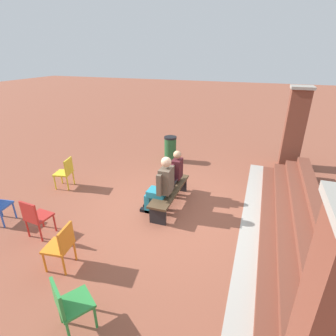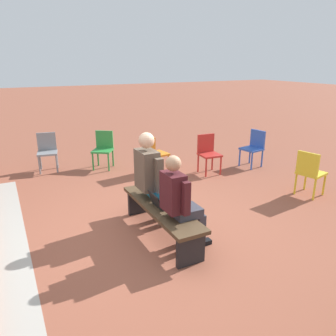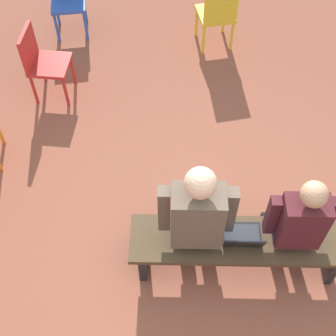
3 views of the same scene
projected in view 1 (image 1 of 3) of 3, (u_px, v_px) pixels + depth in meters
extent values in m
plane|color=brown|center=(172.00, 211.00, 6.21)|extent=(60.00, 60.00, 0.00)
cube|color=#A8A399|center=(251.00, 220.00, 5.86)|extent=(6.61, 0.40, 0.01)
cube|color=brown|center=(290.00, 225.00, 5.58)|extent=(5.81, 1.20, 0.15)
cube|color=brown|center=(299.00, 221.00, 5.47)|extent=(5.81, 0.90, 0.15)
cube|color=brown|center=(308.00, 216.00, 5.37)|extent=(5.81, 0.60, 0.15)
cube|color=brown|center=(318.00, 211.00, 5.26)|extent=(5.81, 0.30, 0.15)
cube|color=brown|center=(294.00, 130.00, 8.13)|extent=(0.56, 0.56, 2.47)
cube|color=gray|center=(303.00, 87.00, 7.61)|extent=(0.64, 0.64, 0.08)
cube|color=#4C3823|center=(170.00, 190.00, 6.28)|extent=(1.80, 0.44, 0.05)
cube|color=black|center=(180.00, 184.00, 7.06)|extent=(0.06, 0.37, 0.40)
cube|color=black|center=(158.00, 216.00, 5.68)|extent=(0.06, 0.37, 0.40)
cube|color=#383842|center=(170.00, 179.00, 6.65)|extent=(0.30, 0.36, 0.12)
cube|color=#383842|center=(164.00, 186.00, 6.89)|extent=(0.10, 0.11, 0.45)
cube|color=black|center=(162.00, 192.00, 6.98)|extent=(0.10, 0.21, 0.06)
cube|color=#383842|center=(162.00, 189.00, 6.75)|extent=(0.10, 0.11, 0.45)
cube|color=black|center=(160.00, 195.00, 6.85)|extent=(0.10, 0.21, 0.06)
cube|color=#47191E|center=(177.00, 169.00, 6.46)|extent=(0.34, 0.21, 0.50)
cube|color=navy|center=(173.00, 169.00, 6.51)|extent=(0.04, 0.01, 0.30)
cube|color=#47191E|center=(177.00, 166.00, 6.67)|extent=(0.08, 0.09, 0.42)
cube|color=#47191E|center=(172.00, 172.00, 6.31)|extent=(0.08, 0.09, 0.42)
sphere|color=tan|center=(177.00, 155.00, 6.31)|extent=(0.20, 0.20, 0.20)
cube|color=teal|center=(157.00, 193.00, 5.98)|extent=(0.35, 0.41, 0.14)
cube|color=teal|center=(151.00, 200.00, 6.24)|extent=(0.11, 0.12, 0.45)
cube|color=black|center=(149.00, 206.00, 6.34)|extent=(0.11, 0.25, 0.07)
cube|color=teal|center=(148.00, 204.00, 6.08)|extent=(0.11, 0.12, 0.45)
cube|color=black|center=(145.00, 210.00, 6.18)|extent=(0.11, 0.25, 0.07)
cube|color=brown|center=(166.00, 180.00, 5.76)|extent=(0.39, 0.25, 0.58)
cube|color=brown|center=(167.00, 176.00, 6.01)|extent=(0.09, 0.10, 0.49)
cube|color=brown|center=(159.00, 185.00, 5.58)|extent=(0.09, 0.10, 0.49)
sphere|color=#DBAD89|center=(166.00, 162.00, 5.59)|extent=(0.23, 0.23, 0.23)
cube|color=black|center=(169.00, 188.00, 6.29)|extent=(0.32, 0.22, 0.02)
cube|color=#2D2D33|center=(168.00, 188.00, 6.29)|extent=(0.29, 0.15, 0.00)
cube|color=black|center=(174.00, 185.00, 6.20)|extent=(0.32, 0.07, 0.19)
cube|color=#33519E|center=(174.00, 185.00, 6.20)|extent=(0.28, 0.06, 0.17)
cylinder|color=#2D56B7|center=(2.00, 220.00, 5.55)|extent=(0.04, 0.04, 0.40)
cylinder|color=#2D56B7|center=(15.00, 210.00, 5.87)|extent=(0.04, 0.04, 0.40)
cylinder|color=#2D56B7|center=(1.00, 209.00, 5.93)|extent=(0.04, 0.04, 0.40)
cube|color=gold|center=(63.00, 173.00, 7.16)|extent=(0.50, 0.50, 0.04)
cube|color=gold|center=(69.00, 166.00, 7.05)|extent=(0.40, 0.13, 0.40)
cylinder|color=gold|center=(62.00, 177.00, 7.44)|extent=(0.04, 0.04, 0.40)
cylinder|color=gold|center=(55.00, 183.00, 7.11)|extent=(0.04, 0.04, 0.40)
cylinder|color=gold|center=(74.00, 178.00, 7.40)|extent=(0.04, 0.04, 0.40)
cylinder|color=gold|center=(68.00, 184.00, 7.07)|extent=(0.04, 0.04, 0.40)
cube|color=red|center=(39.00, 217.00, 5.27)|extent=(0.45, 0.45, 0.04)
cube|color=red|center=(29.00, 212.00, 5.03)|extent=(0.07, 0.40, 0.40)
cylinder|color=red|center=(55.00, 223.00, 5.45)|extent=(0.04, 0.04, 0.40)
cylinder|color=red|center=(42.00, 219.00, 5.58)|extent=(0.04, 0.04, 0.40)
cylinder|color=red|center=(41.00, 233.00, 5.15)|extent=(0.04, 0.04, 0.40)
cylinder|color=red|center=(28.00, 228.00, 5.28)|extent=(0.04, 0.04, 0.40)
cube|color=orange|center=(58.00, 247.00, 4.46)|extent=(0.48, 0.48, 0.04)
cube|color=orange|center=(66.00, 238.00, 4.34)|extent=(0.40, 0.10, 0.40)
cylinder|color=orange|center=(57.00, 248.00, 4.74)|extent=(0.04, 0.04, 0.40)
cylinder|color=orange|center=(45.00, 263.00, 4.42)|extent=(0.04, 0.04, 0.40)
cylinder|color=orange|center=(75.00, 251.00, 4.68)|extent=(0.04, 0.04, 0.40)
cylinder|color=orange|center=(64.00, 266.00, 4.36)|extent=(0.04, 0.04, 0.40)
cube|color=#2D893D|center=(75.00, 303.00, 3.46)|extent=(0.58, 0.58, 0.04)
cube|color=#2D893D|center=(58.00, 299.00, 3.26)|extent=(0.26, 0.35, 0.40)
cylinder|color=#2D893D|center=(95.00, 317.00, 3.51)|extent=(0.04, 0.04, 0.40)
cylinder|color=#2D893D|center=(86.00, 299.00, 3.78)|extent=(0.04, 0.04, 0.40)
cylinder|color=#2D893D|center=(68.00, 333.00, 3.32)|extent=(0.04, 0.04, 0.40)
cylinder|color=#2D893D|center=(60.00, 312.00, 3.58)|extent=(0.04, 0.04, 0.40)
cylinder|color=#23562D|center=(170.00, 150.00, 8.93)|extent=(0.40, 0.40, 0.80)
cylinder|color=black|center=(170.00, 138.00, 8.75)|extent=(0.42, 0.42, 0.06)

